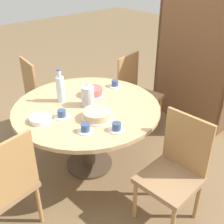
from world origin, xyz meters
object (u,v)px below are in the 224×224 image
cake_second (93,92)px  cup_d (115,84)px  bookshelf (196,56)px  water_bottle (60,88)px  coffee_pot (88,95)px  chair_b (175,170)px  cup_c (62,114)px  cup_a (117,127)px  chair_c (136,91)px  chair_d (42,93)px  cake_main (97,115)px  chair_a (5,185)px  cup_b (85,128)px

cake_second → cup_d: 0.31m
bookshelf → water_bottle: 1.73m
water_bottle → cup_d: bearing=80.8°
bookshelf → coffee_pot: 1.56m
chair_b → cup_c: chair_b is taller
coffee_pot → cup_a: bearing=-11.0°
chair_c → coffee_pot: bearing=-175.5°
chair_d → cake_main: (1.20, -0.12, 0.27)m
bookshelf → chair_a: bearing=92.1°
chair_d → bookshelf: 1.91m
chair_a → chair_d: same height
chair_b → cup_a: (-0.46, -0.19, 0.26)m
coffee_pot → cake_second: (-0.14, 0.17, -0.07)m
cup_d → cake_second: bearing=-89.0°
coffee_pot → cup_d: size_ratio=1.70×
chair_c → coffee_pot: (0.23, -0.91, 0.33)m
chair_b → bookshelf: size_ratio=0.51×
cake_second → cup_a: bearing=-22.7°
cup_c → coffee_pot: bearing=93.0°
chair_d → cake_main: bearing=-178.8°
chair_b → water_bottle: (-1.19, -0.23, 0.36)m
cup_c → chair_c: bearing=101.6°
coffee_pot → cup_d: coffee_pot is taller
chair_c → cup_a: size_ratio=6.86×
bookshelf → chair_b: bearing=119.5°
chair_a → chair_d: size_ratio=1.00×
water_bottle → cup_a: (0.73, 0.04, -0.10)m
chair_b → chair_d: bearing=179.0°
cup_b → chair_b: bearing=32.1°
chair_b → bookshelf: bookshelf is taller
coffee_pot → water_bottle: (-0.25, -0.14, 0.03)m
coffee_pot → water_bottle: bearing=-151.2°
water_bottle → cup_b: size_ratio=2.45×
bookshelf → coffee_pot: size_ratio=7.85×
cup_a → chair_d: bearing=175.0°
chair_a → bookshelf: (-0.09, 2.51, 0.39)m
cup_a → cup_c: 0.52m
chair_c → bookshelf: 0.83m
water_bottle → cake_main: size_ratio=1.18×
chair_b → cup_a: bearing=-160.4°
cake_main → cup_c: bearing=-136.2°
chair_d → cup_c: chair_d is taller
cake_main → chair_a: bearing=-91.7°
chair_c → cake_main: chair_c is taller
chair_b → chair_c: 1.44m
coffee_pot → cup_a: 0.50m
cup_a → coffee_pot: bearing=169.0°
water_bottle → cup_c: size_ratio=2.45×
chair_d → cup_b: (1.29, -0.32, 0.26)m
chair_d → cup_c: (0.98, -0.34, 0.26)m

